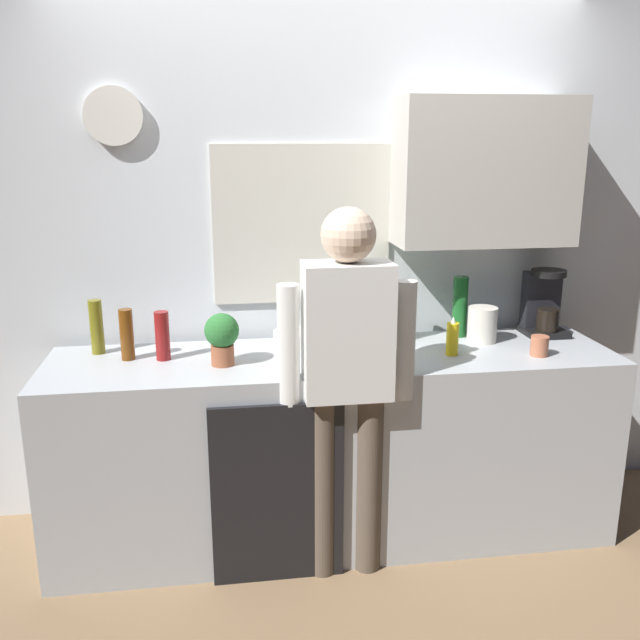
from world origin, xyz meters
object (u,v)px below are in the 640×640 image
potted_plant (222,336)px  person_at_sink (347,366)px  bottle_clear_soda (402,312)px  cup_terracotta_mug (539,346)px  bottle_green_wine (460,307)px  bottle_red_vinegar (162,336)px  coffee_maker (543,305)px  cup_yellow_cup (345,336)px  mixing_bowl (297,339)px  bottle_olive_oil (97,327)px  bottle_amber_beer (127,335)px  storage_canister (482,324)px  bottle_dark_sauce (327,345)px  dish_soap (452,338)px

potted_plant → person_at_sink: person_at_sink is taller
bottle_clear_soda → cup_terracotta_mug: size_ratio=3.04×
bottle_green_wine → bottle_red_vinegar: bearing=-173.4°
coffee_maker → bottle_green_wine: coffee_maker is taller
bottle_clear_soda → cup_yellow_cup: (-0.29, -0.05, -0.10)m
mixing_bowl → coffee_maker: bearing=2.8°
bottle_olive_oil → cup_terracotta_mug: 2.01m
cup_yellow_cup → mixing_bowl: (-0.23, -0.01, -0.00)m
bottle_amber_beer → cup_terracotta_mug: size_ratio=2.50×
cup_yellow_cup → cup_terracotta_mug: 0.89m
bottle_green_wine → bottle_red_vinegar: bottle_green_wine is taller
mixing_bowl → potted_plant: size_ratio=0.96×
mixing_bowl → storage_canister: (0.90, -0.03, 0.05)m
cup_terracotta_mug → bottle_red_vinegar: bearing=173.5°
bottle_olive_oil → potted_plant: 0.62m
bottle_clear_soda → bottle_dark_sauce: size_ratio=1.56×
bottle_red_vinegar → bottle_olive_oil: bearing=155.5°
coffee_maker → bottle_amber_beer: size_ratio=1.43×
storage_canister → mixing_bowl: bearing=178.0°
coffee_maker → dish_soap: coffee_maker is taller
bottle_green_wine → bottle_olive_oil: size_ratio=1.20×
storage_canister → bottle_clear_soda: bearing=166.4°
bottle_amber_beer → bottle_red_vinegar: bearing=-9.3°
bottle_green_wine → dish_soap: 0.33m
bottle_dark_sauce → bottle_olive_oil: bottle_olive_oil is taller
storage_canister → bottle_dark_sauce: bearing=-163.1°
bottle_green_wine → potted_plant: bearing=-166.6°
bottle_clear_soda → bottle_dark_sauce: bottle_clear_soda is taller
storage_canister → bottle_green_wine: bearing=126.0°
bottle_red_vinegar → bottle_dark_sauce: bearing=-14.5°
bottle_clear_soda → storage_canister: bottle_clear_soda is taller
bottle_amber_beer → mixing_bowl: bottle_amber_beer is taller
bottle_olive_oil → person_at_sink: 1.18m
bottle_dark_sauce → storage_canister: bearing=16.9°
bottle_olive_oil → potted_plant: (0.56, -0.25, 0.01)m
bottle_amber_beer → cup_terracotta_mug: 1.85m
dish_soap → storage_canister: dish_soap is taller
bottle_red_vinegar → dish_soap: 1.30m
mixing_bowl → cup_terracotta_mug: bearing=-14.8°
bottle_green_wine → potted_plant: bottle_green_wine is taller
coffee_maker → bottle_red_vinegar: size_ratio=1.50×
bottle_olive_oil → potted_plant: size_ratio=1.09×
bottle_amber_beer → bottle_olive_oil: bottle_olive_oil is taller
bottle_dark_sauce → mixing_bowl: size_ratio=0.82×
bottle_red_vinegar → mixing_bowl: size_ratio=1.00×
mixing_bowl → bottle_dark_sauce: bearing=-69.7°
bottle_amber_beer → mixing_bowl: (0.76, 0.07, -0.08)m
coffee_maker → bottle_clear_soda: coffee_maker is taller
bottle_olive_oil → cup_terracotta_mug: bottle_olive_oil is taller
bottle_green_wine → mixing_bowl: bearing=-174.7°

